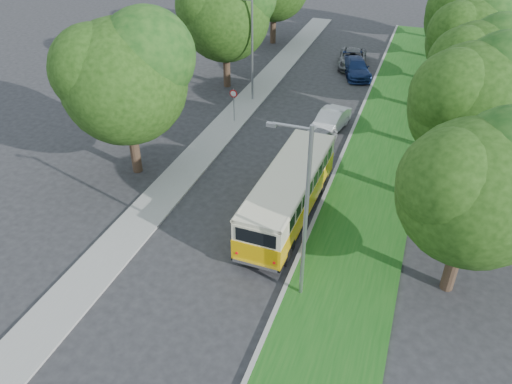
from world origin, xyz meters
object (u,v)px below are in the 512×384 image
(car_grey, at_px, (353,59))
(car_blue, at_px, (356,68))
(lamppost_near, at_px, (304,211))
(lamppost_far, at_px, (251,47))
(vintage_bus, at_px, (289,195))
(car_silver, at_px, (316,141))
(car_white, at_px, (330,122))

(car_grey, bearing_deg, car_blue, -79.65)
(lamppost_near, distance_m, lamppost_far, 20.53)
(vintage_bus, bearing_deg, lamppost_far, 119.02)
(lamppost_near, xyz_separation_m, car_silver, (-2.36, 12.55, -3.76))
(lamppost_far, relative_size, car_blue, 1.55)
(car_blue, bearing_deg, car_silver, -110.55)
(car_white, height_order, car_grey, car_white)
(car_white, xyz_separation_m, car_grey, (-0.89, 13.10, -0.02))
(vintage_bus, height_order, car_grey, vintage_bus)
(vintage_bus, bearing_deg, car_blue, 92.53)
(car_blue, distance_m, car_grey, 2.27)
(lamppost_far, height_order, vintage_bus, lamppost_far)
(car_silver, relative_size, car_blue, 0.74)
(lamppost_near, xyz_separation_m, car_blue, (-2.29, 26.33, -3.67))
(vintage_bus, distance_m, car_silver, 7.50)
(car_white, relative_size, car_grey, 0.87)
(car_silver, xyz_separation_m, car_grey, (-0.65, 15.94, 0.09))
(car_silver, distance_m, car_white, 2.85)
(lamppost_near, height_order, car_grey, lamppost_near)
(lamppost_far, bearing_deg, vintage_bus, -62.71)
(car_grey, bearing_deg, lamppost_near, -92.02)
(lamppost_far, distance_m, vintage_bus, 15.32)
(lamppost_far, xyz_separation_m, vintage_bus, (6.91, -13.40, -2.73))
(lamppost_near, bearing_deg, car_white, 97.82)
(car_white, bearing_deg, car_silver, -85.57)
(lamppost_near, bearing_deg, car_silver, 100.63)
(lamppost_far, distance_m, car_grey, 12.09)
(car_blue, relative_size, car_grey, 0.96)
(lamppost_near, distance_m, car_silver, 13.31)
(car_silver, relative_size, car_grey, 0.71)
(vintage_bus, bearing_deg, lamppost_near, -66.95)
(car_white, bearing_deg, lamppost_far, 164.71)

